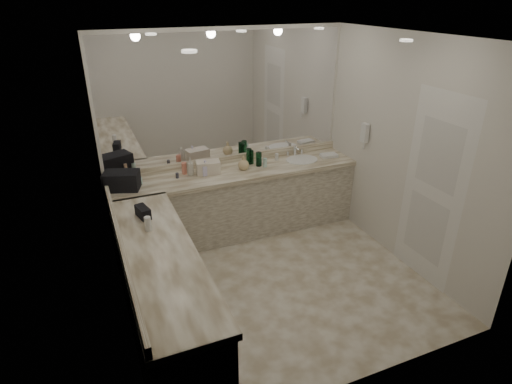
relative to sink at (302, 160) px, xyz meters
name	(u,v)px	position (x,y,z in m)	size (l,w,h in m)	color
floor	(275,281)	(-0.95, -1.20, -0.90)	(3.20, 3.20, 0.00)	beige
ceiling	(281,37)	(-0.95, -1.20, 1.71)	(3.20, 3.20, 0.00)	white
wall_back	(227,134)	(-0.95, 0.30, 0.41)	(3.20, 0.02, 2.60)	silver
wall_left	(111,203)	(-2.55, -1.20, 0.41)	(0.02, 3.00, 2.60)	silver
wall_right	(405,154)	(0.65, -1.20, 0.41)	(0.02, 3.00, 2.60)	silver
vanity_back_base	(237,204)	(-0.95, 0.00, -0.48)	(3.20, 0.60, 0.84)	beige
vanity_back_top	(236,173)	(-0.95, -0.01, -0.03)	(3.20, 0.64, 0.06)	#F2E7CC
vanity_left_base	(162,296)	(-2.25, -1.50, -0.48)	(0.60, 2.40, 0.84)	beige
vanity_left_top	(159,255)	(-2.24, -1.50, -0.03)	(0.64, 2.42, 0.06)	#F2E7CC
backsplash_back	(229,159)	(-0.95, 0.28, 0.05)	(3.20, 0.04, 0.10)	#F2E7CC
backsplash_left	(119,237)	(-2.53, -1.20, 0.05)	(0.04, 3.00, 0.10)	#F2E7CC
mirror_back	(227,97)	(-0.95, 0.29, 0.88)	(3.12, 0.01, 1.55)	white
mirror_left	(104,151)	(-2.54, -1.20, 0.88)	(0.01, 2.92, 1.55)	white
sink	(302,160)	(0.00, 0.00, 0.00)	(0.44, 0.44, 0.03)	white
faucet	(295,150)	(0.00, 0.21, 0.07)	(0.24, 0.16, 0.14)	silver
wall_phone	(365,133)	(0.61, -0.50, 0.46)	(0.06, 0.10, 0.24)	white
door	(432,191)	(0.64, -1.70, 0.16)	(0.02, 0.82, 2.10)	white
black_toiletry_bag	(122,180)	(-2.35, -0.03, 0.12)	(0.39, 0.24, 0.22)	black
black_bag_spill	(143,212)	(-2.25, -0.81, 0.06)	(0.09, 0.21, 0.11)	black
cream_cosmetic_case	(208,167)	(-1.30, 0.04, 0.09)	(0.29, 0.18, 0.17)	beige
hand_towel	(329,155)	(0.40, -0.04, 0.02)	(0.22, 0.15, 0.04)	white
lotion_left	(148,224)	(-2.25, -1.09, 0.08)	(0.06, 0.06, 0.14)	white
soap_bottle_a	(190,166)	(-1.52, 0.08, 0.12)	(0.09, 0.09, 0.22)	beige
soap_bottle_b	(205,168)	(-1.36, 0.00, 0.10)	(0.09, 0.09, 0.19)	silver
soap_bottle_c	(244,163)	(-0.85, -0.01, 0.10)	(0.14, 0.14, 0.18)	#D7BA86
green_bottle_0	(251,157)	(-0.68, 0.14, 0.10)	(0.06, 0.06, 0.18)	#12522A
green_bottle_1	(259,159)	(-0.62, 0.03, 0.10)	(0.07, 0.07, 0.19)	#12522A
green_bottle_2	(249,156)	(-0.71, 0.14, 0.11)	(0.07, 0.07, 0.21)	#12522A
amenity_bottle_0	(260,161)	(-0.58, 0.07, 0.05)	(0.05, 0.05, 0.10)	white
amenity_bottle_1	(265,163)	(-0.56, -0.04, 0.06)	(0.05, 0.05, 0.12)	silver
amenity_bottle_2	(277,157)	(-0.32, 0.12, 0.05)	(0.05, 0.05, 0.09)	white
amenity_bottle_3	(184,168)	(-1.58, 0.14, 0.08)	(0.06, 0.06, 0.15)	#E57F66
amenity_bottle_4	(177,176)	(-1.70, 0.05, 0.04)	(0.04, 0.04, 0.06)	#3F3F4C
amenity_bottle_5	(130,180)	(-2.25, 0.09, 0.06)	(0.04, 0.04, 0.11)	#E0B28C
amenity_bottle_6	(140,181)	(-2.14, 0.04, 0.05)	(0.05, 0.05, 0.09)	silver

